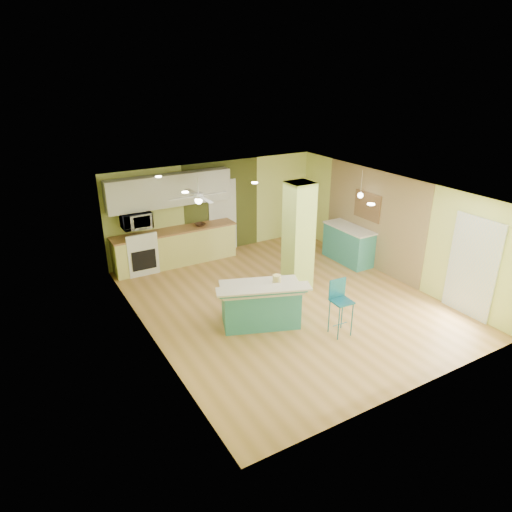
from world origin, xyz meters
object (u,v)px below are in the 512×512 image
Objects in this scene: bar_stool at (340,298)px; canister at (277,279)px; side_counter at (348,244)px; fruit_bowl at (200,225)px; peninsula at (261,304)px.

bar_stool is 6.43× the size of canister.
fruit_bowl reaches higher than side_counter.
bar_stool reaches higher than canister.
bar_stool is (1.13, -1.02, 0.30)m from peninsula.
peninsula is at bearing -156.20° from side_counter.
canister is (0.02, -3.71, -0.06)m from fruit_bowl.
canister is at bearing 131.18° from bar_stool.
bar_stool reaches higher than side_counter.
fruit_bowl is at bearing 90.26° from canister.
peninsula is at bearing 140.94° from bar_stool.
fruit_bowl is 3.71m from canister.
canister is (-3.29, -1.63, 0.44)m from side_counter.
side_counter is 5.30× the size of fruit_bowl.
fruit_bowl reaches higher than canister.
bar_stool is 3.97× the size of fruit_bowl.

